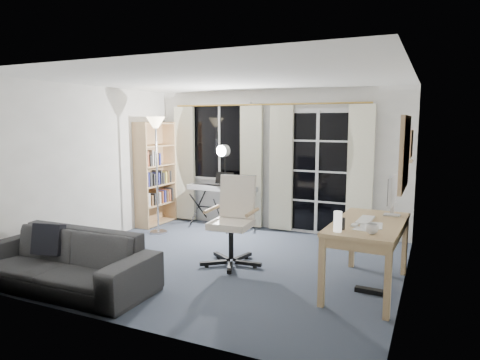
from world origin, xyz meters
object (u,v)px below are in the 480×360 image
studio_light (224,161)px  office_chair (235,212)px  keyboard_piano (222,189)px  mug (372,228)px  desk (368,230)px  bookshelf (153,176)px  monitor (393,191)px  sofa (61,251)px  torchiere_lamp (156,140)px

studio_light → office_chair: studio_light is taller
keyboard_piano → studio_light: 0.64m
studio_light → mug: studio_light is taller
studio_light → desk: bearing=-20.8°
bookshelf → mug: (4.10, -2.07, -0.05)m
bookshelf → monitor: (4.20, -1.12, 0.18)m
sofa → mug: bearing=14.3°
keyboard_piano → office_chair: (1.02, -1.63, -0.01)m
desk → keyboard_piano: bearing=148.5°
torchiere_lamp → office_chair: torchiere_lamp is taller
studio_light → mug: 3.39m
bookshelf → torchiere_lamp: (0.45, -0.52, 0.68)m
keyboard_piano → studio_light: (0.20, -0.31, 0.53)m
monitor → mug: 0.98m
studio_light → monitor: size_ratio=2.74×
keyboard_piano → desk: keyboard_piano is taller
keyboard_piano → sofa: bearing=-96.8°
monitor → mug: size_ratio=4.40×
sofa → torchiere_lamp: bearing=99.1°
studio_light → mug: size_ratio=12.05×
torchiere_lamp → sofa: size_ratio=0.90×
keyboard_piano → mug: (2.86, -2.37, 0.14)m
torchiere_lamp → keyboard_piano: 1.43m
mug → monitor: bearing=84.2°
office_chair → monitor: monitor is taller
bookshelf → sofa: (0.88, -2.95, -0.46)m
mug → bookshelf: bearing=153.2°
torchiere_lamp → office_chair: 2.18m
torchiere_lamp → sofa: (0.43, -2.43, -1.14)m
desk → monitor: bearing=69.0°
studio_light → monitor: (2.76, -1.10, -0.16)m
torchiere_lamp → mug: size_ratio=15.43×
torchiere_lamp → keyboard_piano: bearing=45.7°
keyboard_piano → bookshelf: bearing=-167.1°
torchiere_lamp → bookshelf: bearing=131.1°
torchiere_lamp → sofa: 2.72m
keyboard_piano → office_chair: bearing=-58.3°
office_chair → desk: size_ratio=0.79×
torchiere_lamp → sofa: bearing=-80.0°
keyboard_piano → sofa: keyboard_piano is taller
bookshelf → office_chair: bearing=-29.2°
torchiere_lamp → keyboard_piano: torchiere_lamp is taller
bookshelf → monitor: bearing=-13.7°
keyboard_piano → mug: bearing=-40.0°
bookshelf → studio_light: (1.44, -0.02, 0.33)m
bookshelf → keyboard_piano: 1.29m
studio_light → torchiere_lamp: bearing=-142.9°
monitor → sofa: size_ratio=0.26×
office_chair → mug: size_ratio=9.20×
office_chair → monitor: 1.98m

